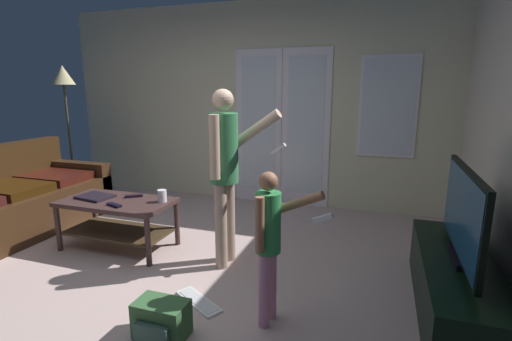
# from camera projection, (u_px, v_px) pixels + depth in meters

# --- Properties ---
(ground_plane) EXTENTS (5.38, 5.13, 0.02)m
(ground_plane) POSITION_uv_depth(u_px,v_px,m) (142.00, 285.00, 3.02)
(ground_plane) COLOR #BB9F9A
(wall_back_with_doors) EXTENTS (5.38, 0.09, 2.67)m
(wall_back_with_doors) POSITION_uv_depth(u_px,v_px,m) (254.00, 107.00, 5.06)
(wall_back_with_doors) COLOR beige
(wall_back_with_doors) RESTS_ON ground_plane
(leather_couch) EXTENTS (0.95, 2.08, 0.92)m
(leather_couch) POSITION_uv_depth(u_px,v_px,m) (7.00, 206.00, 4.02)
(leather_couch) COLOR #3A2414
(leather_couch) RESTS_ON ground_plane
(coffee_table) EXTENTS (1.08, 0.56, 0.49)m
(coffee_table) POSITION_uv_depth(u_px,v_px,m) (118.00, 213.00, 3.64)
(coffee_table) COLOR #3D2927
(coffee_table) RESTS_ON ground_plane
(tv_stand) EXTENTS (0.46, 1.54, 0.41)m
(tv_stand) POSITION_uv_depth(u_px,v_px,m) (454.00, 287.00, 2.58)
(tv_stand) COLOR black
(tv_stand) RESTS_ON ground_plane
(flat_screen_tv) EXTENTS (0.08, 1.15, 0.62)m
(flat_screen_tv) POSITION_uv_depth(u_px,v_px,m) (463.00, 215.00, 2.47)
(flat_screen_tv) COLOR black
(flat_screen_tv) RESTS_ON tv_stand
(person_adult) EXTENTS (0.63, 0.42, 1.54)m
(person_adult) POSITION_uv_depth(u_px,v_px,m) (226.00, 163.00, 3.18)
(person_adult) COLOR tan
(person_adult) RESTS_ON ground_plane
(person_child) EXTENTS (0.49, 0.28, 1.04)m
(person_child) POSITION_uv_depth(u_px,v_px,m) (270.00, 235.00, 2.40)
(person_child) COLOR pink
(person_child) RESTS_ON ground_plane
(floor_lamp) EXTENTS (0.30, 0.30, 1.84)m
(floor_lamp) POSITION_uv_depth(u_px,v_px,m) (64.00, 86.00, 5.03)
(floor_lamp) COLOR #383224
(floor_lamp) RESTS_ON ground_plane
(backpack) EXTENTS (0.33, 0.24, 0.23)m
(backpack) POSITION_uv_depth(u_px,v_px,m) (161.00, 320.00, 2.36)
(backpack) COLOR #365F35
(backpack) RESTS_ON ground_plane
(loose_keyboard) EXTENTS (0.45, 0.34, 0.02)m
(loose_keyboard) POSITION_uv_depth(u_px,v_px,m) (199.00, 301.00, 2.76)
(loose_keyboard) COLOR white
(loose_keyboard) RESTS_ON ground_plane
(laptop_closed) EXTENTS (0.36, 0.28, 0.02)m
(laptop_closed) POSITION_uv_depth(u_px,v_px,m) (95.00, 197.00, 3.69)
(laptop_closed) COLOR black
(laptop_closed) RESTS_ON coffee_table
(cup_near_edge) EXTENTS (0.09, 0.09, 0.12)m
(cup_near_edge) POSITION_uv_depth(u_px,v_px,m) (162.00, 196.00, 3.55)
(cup_near_edge) COLOR white
(cup_near_edge) RESTS_ON coffee_table
(tv_remote_black) EXTENTS (0.18, 0.10, 0.02)m
(tv_remote_black) POSITION_uv_depth(u_px,v_px,m) (114.00, 205.00, 3.43)
(tv_remote_black) COLOR black
(tv_remote_black) RESTS_ON coffee_table
(dvd_remote_slim) EXTENTS (0.17, 0.14, 0.02)m
(dvd_remote_slim) POSITION_uv_depth(u_px,v_px,m) (134.00, 196.00, 3.71)
(dvd_remote_slim) COLOR black
(dvd_remote_slim) RESTS_ON coffee_table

